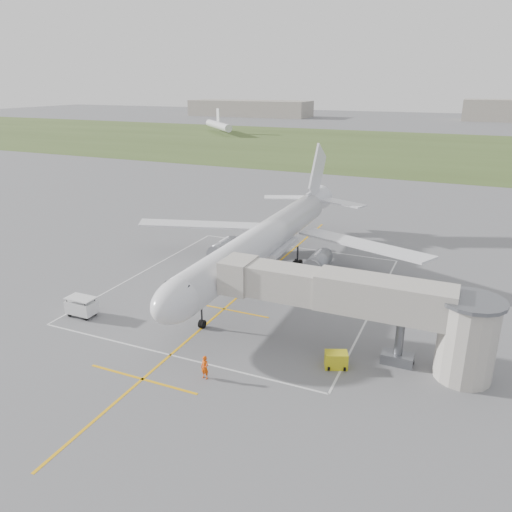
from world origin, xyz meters
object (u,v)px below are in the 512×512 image
at_px(baggage_cart, 82,307).
at_px(ramp_worker_nose, 205,367).
at_px(airliner, 265,240).
at_px(ramp_worker_wing, 241,256).
at_px(jet_bridge, 374,307).
at_px(gpu_unit, 336,360).

height_order(baggage_cart, ramp_worker_nose, baggage_cart).
relative_size(airliner, ramp_worker_nose, 24.04).
distance_m(airliner, ramp_worker_wing, 5.92).
distance_m(airliner, jet_bridge, 21.22).
relative_size(gpu_unit, baggage_cart, 0.74).
distance_m(gpu_unit, baggage_cart, 25.73).
distance_m(ramp_worker_nose, ramp_worker_wing, 26.37).
bearing_deg(jet_bridge, ramp_worker_nose, -143.32).
bearing_deg(ramp_worker_nose, gpu_unit, 41.87).
bearing_deg(airliner, gpu_unit, -51.39).
bearing_deg(airliner, ramp_worker_nose, -78.82).
bearing_deg(ramp_worker_nose, baggage_cart, 173.56).
xyz_separation_m(baggage_cart, ramp_worker_nose, (16.69, -4.75, -0.05)).
distance_m(jet_bridge, ramp_worker_nose, 14.53).
bearing_deg(airliner, jet_bridge, -42.19).
xyz_separation_m(gpu_unit, ramp_worker_nose, (-9.02, -5.73, 0.30)).
distance_m(gpu_unit, ramp_worker_wing, 26.11).
height_order(jet_bridge, baggage_cart, jet_bridge).
bearing_deg(gpu_unit, ramp_worker_wing, 110.99).
height_order(airliner, baggage_cart, airliner).
height_order(ramp_worker_nose, ramp_worker_wing, ramp_worker_nose).
height_order(airliner, jet_bridge, airliner).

